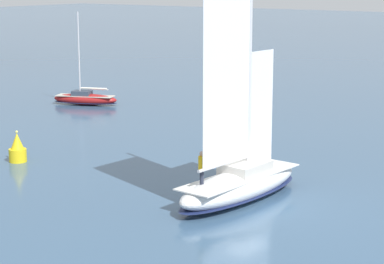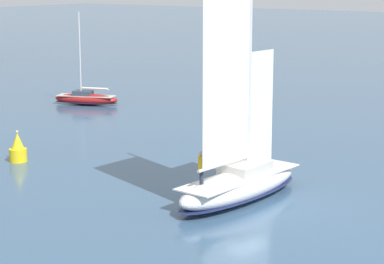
{
  "view_description": "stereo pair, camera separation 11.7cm",
  "coord_description": "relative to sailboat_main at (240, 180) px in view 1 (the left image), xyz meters",
  "views": [
    {
      "loc": [
        -31.58,
        -19.3,
        11.28
      ],
      "look_at": [
        0.0,
        3.0,
        3.19
      ],
      "focal_mm": 70.0,
      "sensor_mm": 36.0,
      "label": 1
    },
    {
      "loc": [
        -31.51,
        -19.4,
        11.28
      ],
      "look_at": [
        0.0,
        3.0,
        3.19
      ],
      "focal_mm": 70.0,
      "sensor_mm": 36.0,
      "label": 2
    }
  ],
  "objects": [
    {
      "name": "sailboat_main",
      "position": [
        0.0,
        0.0,
        0.0
      ],
      "size": [
        9.37,
        3.27,
        12.65
      ],
      "color": "silver",
      "rests_on": "ground"
    },
    {
      "name": "sailboat_moored_mid_channel",
      "position": [
        16.66,
        26.44,
        -0.45
      ],
      "size": [
        3.75,
        6.15,
        8.21
      ],
      "color": "maroon",
      "rests_on": "ground"
    },
    {
      "name": "ground_plane",
      "position": [
        -0.01,
        -0.0,
        -1.01
      ],
      "size": [
        400.0,
        400.0,
        0.0
      ],
      "primitive_type": "plane",
      "color": "#385675"
    },
    {
      "name": "channel_buoy",
      "position": [
        -1.12,
        15.41,
        -0.23
      ],
      "size": [
        1.09,
        1.09,
        1.97
      ],
      "color": "yellow",
      "rests_on": "ground"
    }
  ]
}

